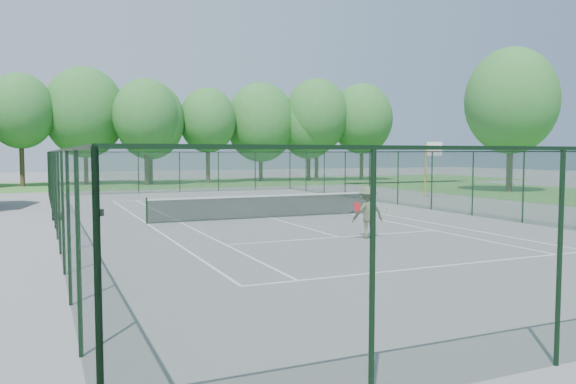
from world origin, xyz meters
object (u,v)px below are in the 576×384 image
basketball_goal (430,158)px  tennis_player (368,212)px  sports_bag_a (57,217)px  tennis_net (270,205)px

basketball_goal → tennis_player: 19.05m
basketball_goal → tennis_player: size_ratio=1.89×
sports_bag_a → tennis_player: size_ratio=0.20×
basketball_goal → sports_bag_a: basketball_goal is taller
tennis_net → tennis_player: tennis_player is taller
basketball_goal → tennis_net: bearing=-154.9°
tennis_net → basketball_goal: bearing=25.1°
tennis_net → basketball_goal: size_ratio=3.04×
basketball_goal → tennis_player: basketball_goal is taller
tennis_net → sports_bag_a: bearing=162.0°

